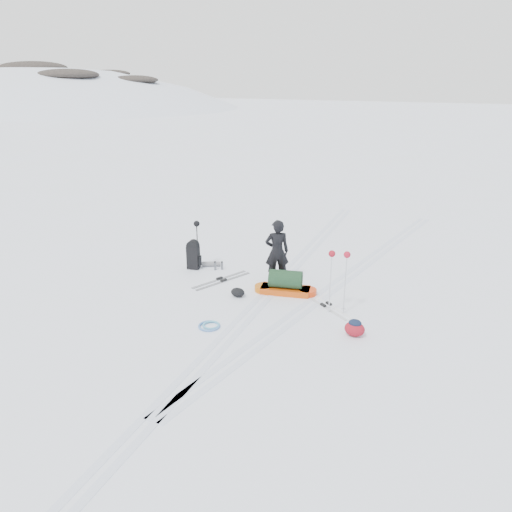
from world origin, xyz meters
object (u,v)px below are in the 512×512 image
Objects in this scene: pulk_sled at (285,284)px; expedition_rucksack at (196,255)px; skier at (277,252)px; ski_poles_black at (197,229)px.

expedition_rucksack is at bearing 157.17° from pulk_sled.
pulk_sled is 2.92m from expedition_rucksack.
pulk_sled is (0.47, -0.52, -0.61)m from skier.
ski_poles_black reaches higher than expedition_rucksack.
pulk_sled is at bearing -12.90° from ski_poles_black.
ski_poles_black is at bearing -32.41° from skier.
expedition_rucksack is (-2.41, -0.07, -0.46)m from skier.
skier is 2.42m from ski_poles_black.
skier is at bearing -2.78° from ski_poles_black.
expedition_rucksack is at bearing -99.26° from ski_poles_black.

